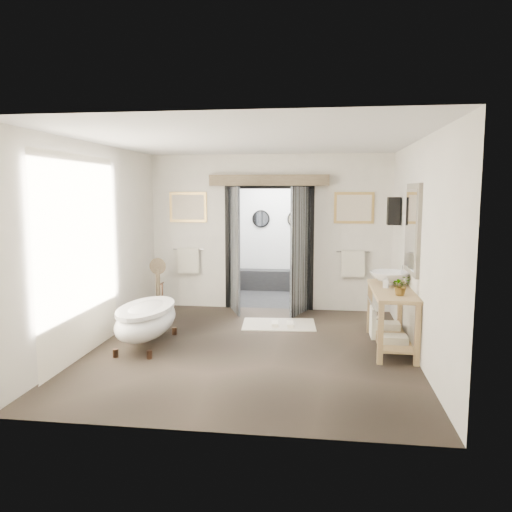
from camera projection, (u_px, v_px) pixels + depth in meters
name	position (u px, v px, depth m)	size (l,w,h in m)	color
ground_plane	(250.00, 349.00, 7.07)	(5.00, 5.00, 0.00)	#493D30
room_shell	(246.00, 218.00, 6.72)	(4.52, 5.02, 2.91)	silver
shower_room	(276.00, 252.00, 10.88)	(2.22, 2.01, 2.51)	black
back_wall_dressing	(268.00, 227.00, 9.15)	(3.82, 0.78, 2.52)	black
clawfoot_tub	(146.00, 319.00, 7.19)	(0.72, 1.61, 0.79)	#3D2619
vanity	(390.00, 313.00, 7.06)	(0.57, 1.60, 0.85)	#A68851
pedestal_mirror	(158.00, 290.00, 9.04)	(0.30, 0.20, 1.03)	#75644A
rug	(279.00, 324.00, 8.34)	(1.20, 0.80, 0.01)	beige
slippers	(283.00, 324.00, 8.24)	(0.39, 0.29, 0.05)	#EDE4CB
basin	(389.00, 278.00, 7.33)	(0.57, 0.57, 0.20)	white
plant	(401.00, 285.00, 6.58)	(0.24, 0.21, 0.27)	gray
soap_bottle_a	(386.00, 282.00, 7.10)	(0.08, 0.08, 0.18)	gray
soap_bottle_b	(381.00, 275.00, 7.67)	(0.14, 0.14, 0.19)	gray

